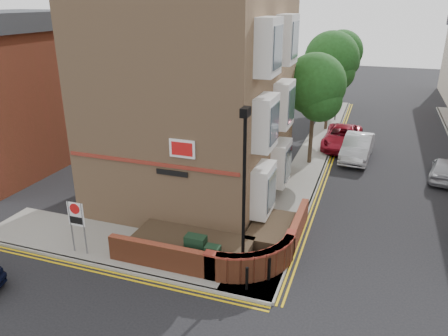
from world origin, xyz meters
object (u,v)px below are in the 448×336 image
at_px(silver_car_near, 357,147).
at_px(zone_sign, 76,218).
at_px(utility_cabinet_large, 196,250).
at_px(lamppost, 244,195).

bearing_deg(silver_car_near, zone_sign, -118.25).
bearing_deg(silver_car_near, utility_cabinet_large, -105.00).
relative_size(lamppost, utility_cabinet_large, 5.25).
bearing_deg(lamppost, zone_sign, -173.93).
relative_size(utility_cabinet_large, silver_car_near, 0.25).
height_order(lamppost, zone_sign, lamppost).
xyz_separation_m(utility_cabinet_large, zone_sign, (-4.70, -0.80, 0.92)).
bearing_deg(utility_cabinet_large, silver_car_near, 71.07).
distance_m(lamppost, silver_car_near, 15.29).
xyz_separation_m(utility_cabinet_large, silver_car_near, (5.02, 14.64, 0.06)).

